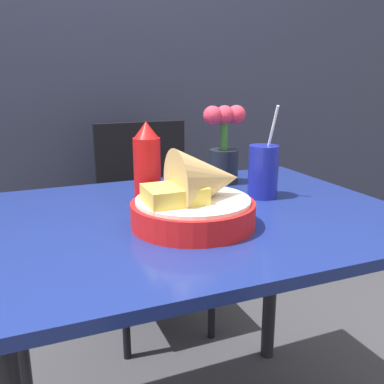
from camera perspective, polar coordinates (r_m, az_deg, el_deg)
name	(u,v)px	position (r m, az deg, el deg)	size (l,w,h in m)	color
wall_window	(95,22)	(2.15, -12.83, 21.28)	(7.00, 0.06, 2.60)	#2D334C
dining_table	(196,257)	(1.08, 0.54, -8.62)	(1.00, 0.76, 0.74)	navy
chair_far_window	(148,206)	(1.85, -5.90, -1.91)	(0.40, 0.40, 0.87)	black
food_basket	(198,198)	(0.94, 0.77, -0.86)	(0.27, 0.27, 0.18)	red
ketchup_bottle	(147,164)	(1.11, -6.01, 3.76)	(0.07, 0.07, 0.21)	red
drink_cup	(263,173)	(1.17, 9.46, 2.50)	(0.08, 0.08, 0.25)	#192399
flower_vase	(224,146)	(1.31, 4.28, 6.14)	(0.14, 0.09, 0.24)	black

